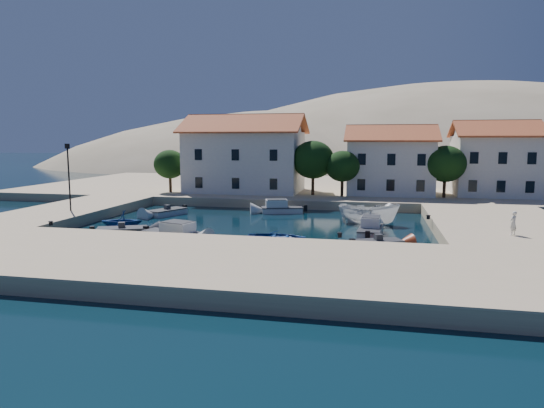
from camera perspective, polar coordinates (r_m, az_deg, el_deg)
The scene contains 23 objects.
ground at distance 34.31m, azimuth -5.67°, elevation -5.27°, with size 400.00×400.00×0.00m, color black.
quay_south at distance 28.70m, azimuth -9.34°, elevation -6.88°, with size 52.00×12.00×1.00m, color tan.
quay_east at distance 43.67m, azimuth 25.47°, elevation -2.52°, with size 11.00×20.00×1.00m, color tan.
quay_west at distance 51.54m, azimuth -22.68°, elevation -0.91°, with size 8.00×20.00×1.00m, color tan.
quay_north at distance 70.68m, azimuth 5.29°, elevation 1.83°, with size 80.00×36.00×1.00m, color tan.
hills at distance 158.87m, azimuth 15.59°, elevation -3.88°, with size 254.00×176.00×99.00m.
building_left at distance 62.02m, azimuth -3.16°, elevation 6.07°, with size 14.70×9.45×9.70m.
building_mid at distance 60.91m, azimuth 13.74°, elevation 5.16°, with size 10.50×8.40×8.30m.
building_right at distance 63.39m, azimuth 24.67°, elevation 5.00°, with size 9.45×8.40×8.80m.
trees at distance 57.65m, azimuth 6.35°, elevation 4.82°, with size 37.30×5.30×6.45m.
lamppost at distance 48.63m, azimuth -22.82°, elevation 3.65°, with size 0.35×0.25×6.22m.
bollards at distance 37.05m, azimuth 0.27°, elevation -2.45°, with size 29.36×9.56×0.30m.
motorboat_grey_sw at distance 40.68m, azimuth -17.24°, elevation -3.11°, with size 4.21×3.09×1.25m.
cabin_cruiser_south at distance 38.04m, azimuth -11.73°, elevation -3.38°, with size 4.90×3.24×1.60m.
rowboat_south at distance 36.48m, azimuth 0.54°, elevation -4.45°, with size 3.19×4.47×0.93m, color navy.
motorboat_red_se at distance 34.90m, azimuth 12.38°, elevation -4.69°, with size 3.64×2.71×1.25m.
cabin_cruiser_east at distance 39.69m, azimuth 11.49°, elevation -2.91°, with size 2.05×4.48×1.60m.
boat_east at distance 44.72m, azimuth 11.25°, elevation -2.34°, with size 2.06×5.48×2.12m, color silver.
motorboat_white_ne at distance 49.65m, azimuth 12.31°, elevation -1.03°, with size 2.99×3.66×1.25m.
rowboat_west at distance 43.36m, azimuth -17.22°, elevation -2.85°, with size 2.95×3.41×1.80m, color navy.
motorboat_white_west at distance 50.07m, azimuth -12.21°, elevation -0.96°, with size 3.30×4.36×1.25m.
cabin_cruiser_north at distance 50.48m, azimuth 1.17°, elevation -0.51°, with size 4.58×2.97×1.60m.
pedestrian at distance 37.65m, azimuth 26.51°, elevation -2.03°, with size 0.62×0.40×1.69m, color silver.
Camera 1 is at (10.24, -31.84, 7.67)m, focal length 32.00 mm.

